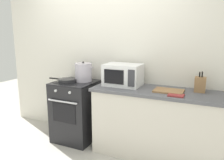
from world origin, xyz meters
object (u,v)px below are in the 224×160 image
Objects in this scene: frying_pan at (67,80)px; knife_block at (200,84)px; microwave at (123,75)px; oven_mitt at (176,95)px; stock_pot at (83,72)px; cutting_board at (169,91)px; stove at (76,111)px.

frying_pan is 1.86m from knife_block.
microwave is 2.78× the size of oven_mitt.
stock_pot reaches higher than oven_mitt.
frying_pan is 1.28× the size of cutting_board.
microwave reaches higher than frying_pan.
knife_block is (1.00, 0.06, -0.05)m from microwave.
stock_pot is 1.44m from oven_mitt.
stove is 1.47m from cutting_board.
knife_block reaches higher than oven_mitt.
cutting_board is 1.39× the size of knife_block.
cutting_board is (1.49, 0.07, -0.02)m from frying_pan.
stock_pot reaches higher than cutting_board.
microwave reaches higher than oven_mitt.
knife_block reaches higher than frying_pan.
oven_mitt reaches higher than stove.
stock_pot is 1.65m from knife_block.
frying_pan is (-0.10, -0.07, 0.48)m from stove.
microwave is at bearing -176.45° from knife_block.
frying_pan reaches higher than cutting_board.
cutting_board is at bearing -158.36° from knife_block.
stock_pot is 0.69× the size of microwave.
cutting_board is (1.30, -0.09, -0.13)m from stock_pot.
stock_pot is 0.96× the size of cutting_board.
stock_pot is at bearing 178.90° from microwave.
microwave is (0.65, -0.01, 0.01)m from stock_pot.
frying_pan is at bearing -169.84° from microwave.
frying_pan is 1.78× the size of knife_block.
stock_pot is 1.92× the size of oven_mitt.
microwave is at bearing 162.69° from oven_mitt.
frying_pan is at bearing -177.19° from cutting_board.
knife_block is at bearing 6.60° from frying_pan.
microwave reaches higher than cutting_board.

